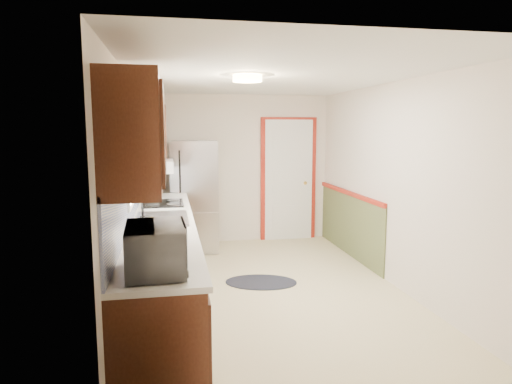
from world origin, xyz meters
name	(u,v)px	position (x,y,z in m)	size (l,w,h in m)	color
room_shell	(271,189)	(0.00, 0.00, 1.20)	(3.20, 5.20, 2.52)	beige
kitchen_run	(158,234)	(-1.24, -0.29, 0.81)	(0.63, 4.00, 2.20)	#38180C
back_wall_trim	(301,188)	(0.99, 2.21, 0.89)	(1.12, 2.30, 2.08)	maroon
ceiling_fixture	(247,79)	(-0.30, -0.20, 2.36)	(0.30, 0.30, 0.06)	#FFD88C
microwave	(156,243)	(-1.20, -1.95, 1.13)	(0.56, 0.31, 0.38)	white
refrigerator	(195,196)	(-0.72, 2.05, 0.84)	(0.76, 0.73, 1.68)	#B7B7BC
rug	(261,282)	(-0.04, 0.36, 0.01)	(0.87, 0.56, 0.01)	black
cooktop	(163,203)	(-1.19, 0.75, 0.95)	(0.49, 0.59, 0.02)	black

